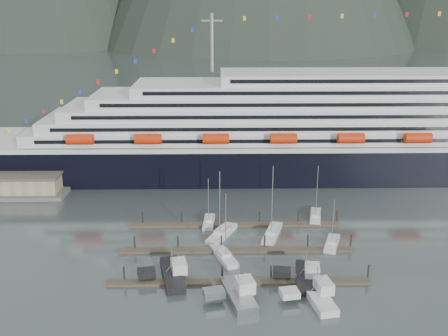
{
  "coord_description": "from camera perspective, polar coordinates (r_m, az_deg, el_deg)",
  "views": [
    {
      "loc": [
        -9.04,
        -94.8,
        48.97
      ],
      "look_at": [
        -7.17,
        22.0,
        12.05
      ],
      "focal_mm": 42.0,
      "sensor_mm": 36.0,
      "label": 1
    }
  ],
  "objects": [
    {
      "name": "dock_near",
      "position": [
        97.91,
        1.65,
        -12.27
      ],
      "size": [
        48.18,
        2.28,
        3.2
      ],
      "color": "#4B3F30",
      "rests_on": "ground"
    },
    {
      "name": "sailboat_g",
      "position": [
        126.86,
        9.93,
        -5.25
      ],
      "size": [
        4.34,
        10.02,
        13.8
      ],
      "rotation": [
        0.0,
        0.0,
        1.37
      ],
      "color": "silver",
      "rests_on": "ground"
    },
    {
      "name": "trawler_d",
      "position": [
        99.52,
        8.8,
        -11.59
      ],
      "size": [
        8.81,
        11.85,
        6.83
      ],
      "rotation": [
        0.0,
        0.0,
        1.43
      ],
      "color": "black",
      "rests_on": "ground"
    },
    {
      "name": "sailboat_b",
      "position": [
        106.48,
        -0.01,
        -9.58
      ],
      "size": [
        5.88,
        10.41,
        14.61
      ],
      "rotation": [
        0.0,
        0.0,
        1.91
      ],
      "color": "silver",
      "rests_on": "ground"
    },
    {
      "name": "ground",
      "position": [
        107.09,
        4.09,
        -9.72
      ],
      "size": [
        1600.0,
        1600.0,
        0.0
      ],
      "primitive_type": "plane",
      "color": "#445050",
      "rests_on": "ground"
    },
    {
      "name": "sailboat_h",
      "position": [
        113.96,
        11.67,
        -8.08
      ],
      "size": [
        5.02,
        8.73,
        11.11
      ],
      "rotation": [
        0.0,
        0.0,
        1.24
      ],
      "color": "silver",
      "rests_on": "ground"
    },
    {
      "name": "trawler_c",
      "position": [
        94.73,
        9.92,
        -13.28
      ],
      "size": [
        9.46,
        13.22,
        6.53
      ],
      "rotation": [
        0.0,
        0.0,
        1.75
      ],
      "color": "silver",
      "rests_on": "ground"
    },
    {
      "name": "sailboat_d",
      "position": [
        116.63,
        5.26,
        -7.13
      ],
      "size": [
        5.77,
        11.47,
        16.82
      ],
      "rotation": [
        0.0,
        0.0,
        1.28
      ],
      "color": "silver",
      "rests_on": "ground"
    },
    {
      "name": "dock_mid",
      "position": [
        109.37,
        1.35,
        -8.89
      ],
      "size": [
        48.18,
        2.28,
        3.2
      ],
      "color": "#4B3F30",
      "rests_on": "ground"
    },
    {
      "name": "sailboat_c",
      "position": [
        115.92,
        -0.23,
        -7.21
      ],
      "size": [
        7.23,
        11.09,
        15.76
      ],
      "rotation": [
        0.0,
        0.0,
        1.14
      ],
      "color": "silver",
      "rests_on": "ground"
    },
    {
      "name": "trawler_a",
      "position": [
        99.84,
        -5.72,
        -11.35
      ],
      "size": [
        9.5,
        13.01,
        6.9
      ],
      "rotation": [
        0.0,
        0.0,
        1.77
      ],
      "color": "black",
      "rests_on": "ground"
    },
    {
      "name": "cruise_ship",
      "position": [
        159.1,
        13.35,
        3.64
      ],
      "size": [
        210.0,
        30.4,
        50.3
      ],
      "color": "black",
      "rests_on": "ground"
    },
    {
      "name": "trawler_b",
      "position": [
        93.19,
        1.51,
        -13.49
      ],
      "size": [
        9.52,
        12.12,
        7.52
      ],
      "rotation": [
        0.0,
        0.0,
        1.81
      ],
      "color": "gray",
      "rests_on": "ground"
    },
    {
      "name": "sailboat_f",
      "position": [
        122.14,
        -1.65,
        -5.9
      ],
      "size": [
        2.87,
        8.33,
        11.71
      ],
      "rotation": [
        0.0,
        0.0,
        1.51
      ],
      "color": "silver",
      "rests_on": "ground"
    },
    {
      "name": "dock_far",
      "position": [
        121.14,
        1.11,
        -6.15
      ],
      "size": [
        48.18,
        2.28,
        3.2
      ],
      "color": "#4B3F30",
      "rests_on": "ground"
    }
  ]
}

